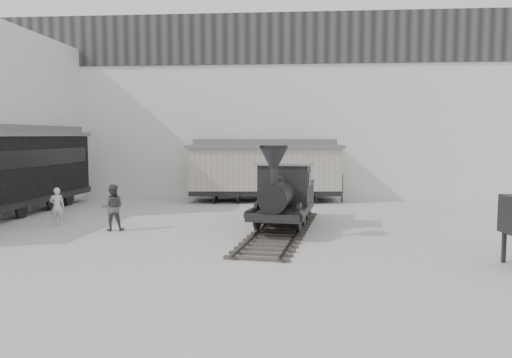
# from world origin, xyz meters

# --- Properties ---
(ground) EXTENTS (90.00, 90.00, 0.00)m
(ground) POSITION_xyz_m (0.00, 0.00, 0.00)
(ground) COLOR #9E9E9B
(north_wall) EXTENTS (34.00, 2.51, 11.00)m
(north_wall) POSITION_xyz_m (0.00, 14.98, 5.55)
(north_wall) COLOR silver
(north_wall) RESTS_ON ground
(locomotive) EXTENTS (3.26, 9.63, 3.34)m
(locomotive) POSITION_xyz_m (1.74, 3.66, 1.23)
(locomotive) COLOR #3A322D
(locomotive) RESTS_ON ground
(boxcar) EXTENTS (8.94, 3.43, 3.58)m
(boxcar) POSITION_xyz_m (0.47, 12.14, 1.88)
(boxcar) COLOR black
(boxcar) RESTS_ON ground
(visitor_a) EXTENTS (0.68, 0.56, 1.59)m
(visitor_a) POSITION_xyz_m (-7.81, 3.87, 0.80)
(visitor_a) COLOR silver
(visitor_a) RESTS_ON ground
(visitor_b) EXTENTS (1.03, 0.88, 1.85)m
(visitor_b) POSITION_xyz_m (-5.01, 2.83, 0.92)
(visitor_b) COLOR #494949
(visitor_b) RESTS_ON ground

